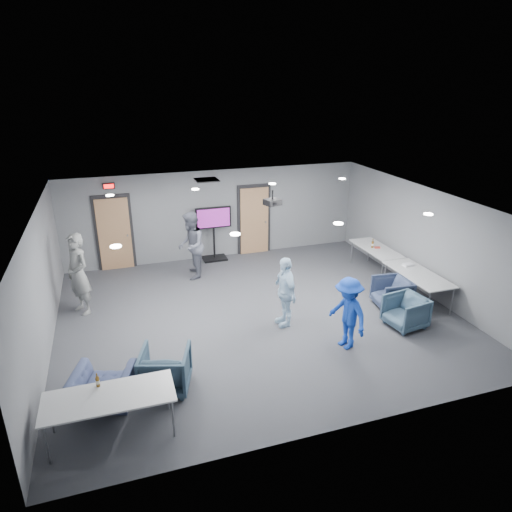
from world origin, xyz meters
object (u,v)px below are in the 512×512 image
object	(u,v)px
person_a	(78,274)
table_front_left	(109,398)
bottle_right	(373,244)
projector	(273,202)
chair_front_b	(104,388)
chair_right_b	(392,293)
person_c	(285,291)
person_d	(348,313)
chair_right_c	(405,312)
chair_front_a	(165,369)
table_right_a	(376,250)
bottle_front	(98,382)
tv_stand	(214,230)
table_right_b	(418,275)
person_b	(191,246)

from	to	relation	value
person_a	table_front_left	world-z (taller)	person_a
person_a	bottle_right	bearing A→B (deg)	58.00
projector	chair_front_b	bearing A→B (deg)	-159.02
projector	bottle_right	bearing A→B (deg)	-10.45
chair_right_b	table_front_left	xyz separation A→B (m)	(-6.58, -2.37, 0.32)
person_c	table_front_left	bearing A→B (deg)	-59.89
person_a	chair_front_b	world-z (taller)	person_a
person_d	chair_right_b	xyz separation A→B (m)	(1.91, 1.24, -0.41)
chair_front_b	person_d	bearing A→B (deg)	-157.74
chair_right_c	chair_front_b	distance (m)	6.47
person_d	chair_right_c	xyz separation A→B (m)	(1.65, 0.32, -0.41)
chair_right_c	projector	bearing A→B (deg)	-148.20
chair_front_a	chair_front_b	world-z (taller)	chair_front_a
person_c	table_right_a	bearing A→B (deg)	116.97
bottle_front	projector	bearing A→B (deg)	41.67
person_d	tv_stand	bearing A→B (deg)	-177.92
table_right_b	projector	world-z (taller)	projector
person_b	person_d	bearing A→B (deg)	40.47
chair_front_a	table_front_left	distance (m)	1.34
table_right_a	table_front_left	world-z (taller)	same
person_a	chair_front_a	world-z (taller)	person_a
table_right_a	bottle_front	world-z (taller)	bottle_front
person_d	person_a	bearing A→B (deg)	-134.71
chair_front_b	table_front_left	xyz separation A→B (m)	(0.11, -0.82, 0.37)
chair_right_c	bottle_right	xyz separation A→B (m)	(0.94, 2.98, 0.46)
chair_front_b	tv_stand	bearing A→B (deg)	-100.76
chair_front_b	bottle_right	size ratio (longest dim) A/B	3.74
bottle_right	chair_front_b	bearing A→B (deg)	-153.88
bottle_right	chair_front_a	bearing A→B (deg)	-150.84
person_c	chair_front_a	distance (m)	3.25
chair_right_b	chair_front_a	xyz separation A→B (m)	(-5.63, -1.46, 0.03)
bottle_front	table_right_b	bearing A→B (deg)	16.14
person_a	tv_stand	distance (m)	4.42
person_c	table_front_left	world-z (taller)	person_c
person_b	chair_right_c	xyz separation A→B (m)	(4.01, -4.18, -0.57)
table_right_b	table_front_left	distance (m)	7.76
person_d	bottle_right	world-z (taller)	person_d
table_right_a	chair_front_b	bearing A→B (deg)	115.45
person_b	chair_right_b	distance (m)	5.40
bottle_right	person_d	bearing A→B (deg)	-128.17
table_right_b	person_d	bearing A→B (deg)	116.51
person_c	table_right_a	xyz separation A→B (m)	(3.55, 1.97, -0.12)
person_b	person_c	xyz separation A→B (m)	(1.49, -3.23, -0.13)
tv_stand	chair_front_b	bearing A→B (deg)	-119.27
person_a	table_front_left	xyz separation A→B (m)	(0.54, -4.42, -0.29)
person_d	table_right_a	size ratio (longest dim) A/B	0.86
person_b	chair_front_a	size ratio (longest dim) A/B	2.17
person_c	bottle_front	xyz separation A→B (m)	(-3.95, -2.10, 0.01)
person_d	chair_right_b	size ratio (longest dim) A/B	1.91
person_a	table_right_a	world-z (taller)	person_a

